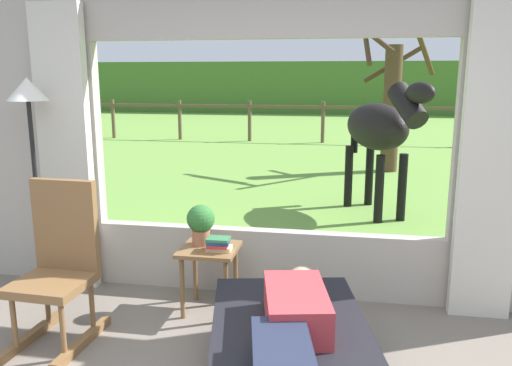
# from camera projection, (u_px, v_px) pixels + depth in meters

# --- Properties ---
(back_wall_with_window) EXTENTS (5.20, 0.12, 2.55)m
(back_wall_with_window) POSITION_uv_depth(u_px,v_px,m) (266.00, 147.00, 4.17)
(back_wall_with_window) COLOR #ADA599
(back_wall_with_window) RESTS_ON ground_plane
(curtain_panel_left) EXTENTS (0.44, 0.10, 2.40)m
(curtain_panel_left) POSITION_uv_depth(u_px,v_px,m) (66.00, 151.00, 4.33)
(curtain_panel_left) COLOR beige
(curtain_panel_left) RESTS_ON ground_plane
(curtain_panel_right) EXTENTS (0.44, 0.10, 2.40)m
(curtain_panel_right) POSITION_uv_depth(u_px,v_px,m) (491.00, 162.00, 3.76)
(curtain_panel_right) COLOR beige
(curtain_panel_right) RESTS_ON ground_plane
(outdoor_pasture_lawn) EXTENTS (36.00, 21.68, 0.02)m
(outdoor_pasture_lawn) POSITION_uv_depth(u_px,v_px,m) (324.00, 138.00, 14.93)
(outdoor_pasture_lawn) COLOR olive
(outdoor_pasture_lawn) RESTS_ON ground_plane
(distant_hill_ridge) EXTENTS (36.00, 2.00, 2.40)m
(distant_hill_ridge) POSITION_uv_depth(u_px,v_px,m) (335.00, 88.00, 24.16)
(distant_hill_ridge) COLOR #456E2C
(distant_hill_ridge) RESTS_ON ground_plane
(reclining_person) EXTENTS (0.45, 1.43, 0.22)m
(reclining_person) POSITION_uv_depth(u_px,v_px,m) (292.00, 325.00, 2.73)
(reclining_person) COLOR #B23338
(reclining_person) RESTS_ON recliner_sofa
(rocking_chair) EXTENTS (0.50, 0.70, 1.12)m
(rocking_chair) POSITION_uv_depth(u_px,v_px,m) (59.00, 264.00, 3.56)
(rocking_chair) COLOR brown
(rocking_chair) RESTS_ON ground_plane
(side_table) EXTENTS (0.44, 0.44, 0.52)m
(side_table) POSITION_uv_depth(u_px,v_px,m) (209.00, 259.00, 3.99)
(side_table) COLOR brown
(side_table) RESTS_ON ground_plane
(potted_plant) EXTENTS (0.22, 0.22, 0.32)m
(potted_plant) POSITION_uv_depth(u_px,v_px,m) (201.00, 222.00, 4.00)
(potted_plant) COLOR #9E6042
(potted_plant) RESTS_ON side_table
(book_stack) EXTENTS (0.19, 0.16, 0.10)m
(book_stack) POSITION_uv_depth(u_px,v_px,m) (218.00, 244.00, 3.89)
(book_stack) COLOR beige
(book_stack) RESTS_ON side_table
(floor_lamp_left) EXTENTS (0.32, 0.32, 1.81)m
(floor_lamp_left) POSITION_uv_depth(u_px,v_px,m) (30.00, 122.00, 4.08)
(floor_lamp_left) COLOR black
(floor_lamp_left) RESTS_ON ground_plane
(horse) EXTENTS (1.13, 1.76, 1.73)m
(horse) POSITION_uv_depth(u_px,v_px,m) (380.00, 128.00, 6.54)
(horse) COLOR black
(horse) RESTS_ON outdoor_pasture_lawn
(pasture_tree) EXTENTS (1.55, 1.35, 3.07)m
(pasture_tree) POSITION_uv_depth(u_px,v_px,m) (391.00, 99.00, 9.54)
(pasture_tree) COLOR #4C3823
(pasture_tree) RESTS_ON outdoor_pasture_lawn
(pasture_fence_line) EXTENTS (16.10, 0.10, 1.10)m
(pasture_fence_line) POSITION_uv_depth(u_px,v_px,m) (323.00, 116.00, 13.72)
(pasture_fence_line) COLOR brown
(pasture_fence_line) RESTS_ON outdoor_pasture_lawn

